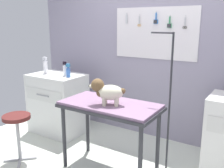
# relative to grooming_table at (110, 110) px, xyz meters

# --- Properties ---
(rear_wall_panel) EXTENTS (4.00, 0.11, 2.30)m
(rear_wall_panel) POSITION_rel_grooming_table_xyz_m (0.00, 1.14, 0.43)
(rear_wall_panel) COLOR #938BA1
(rear_wall_panel) RESTS_ON ground
(grooming_table) EXTENTS (1.10, 0.56, 0.81)m
(grooming_table) POSITION_rel_grooming_table_xyz_m (0.00, 0.00, 0.00)
(grooming_table) COLOR #2D2D33
(grooming_table) RESTS_ON ground
(grooming_arm) EXTENTS (0.30, 0.11, 1.57)m
(grooming_arm) POSITION_rel_grooming_table_xyz_m (0.56, 0.30, 0.01)
(grooming_arm) COLOR #2D2D33
(grooming_arm) RESTS_ON ground
(dog) EXTENTS (0.38, 0.28, 0.28)m
(dog) POSITION_rel_grooming_table_xyz_m (0.00, -0.07, 0.24)
(dog) COLOR beige
(dog) RESTS_ON grooming_table
(counter_left) EXTENTS (0.80, 0.58, 0.91)m
(counter_left) POSITION_rel_grooming_table_xyz_m (-1.26, 0.48, -0.27)
(counter_left) COLOR white
(counter_left) RESTS_ON ground
(stool) EXTENTS (0.33, 0.33, 0.59)m
(stool) POSITION_rel_grooming_table_xyz_m (-1.05, -0.43, -0.24)
(stool) COLOR #9E9EA3
(stool) RESTS_ON ground
(spray_bottle_short) EXTENTS (0.05, 0.05, 0.21)m
(spray_bottle_short) POSITION_rel_grooming_table_xyz_m (-1.08, 0.48, 0.27)
(spray_bottle_short) COLOR white
(spray_bottle_short) RESTS_ON counter_left
(pump_bottle_white) EXTENTS (0.06, 0.06, 0.19)m
(pump_bottle_white) POSITION_rel_grooming_table_xyz_m (-0.99, 0.44, 0.26)
(pump_bottle_white) COLOR #3D6EC0
(pump_bottle_white) RESTS_ON counter_left
(conditioner_bottle) EXTENTS (0.07, 0.07, 0.25)m
(conditioner_bottle) POSITION_rel_grooming_table_xyz_m (-1.45, 0.45, 0.29)
(conditioner_bottle) COLOR white
(conditioner_bottle) RESTS_ON counter_left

